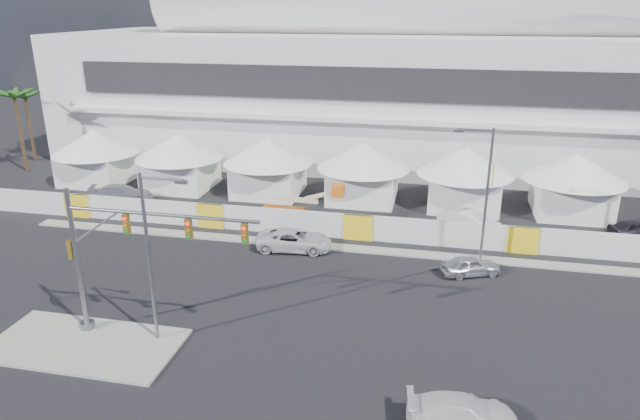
% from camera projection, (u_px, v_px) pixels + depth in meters
% --- Properties ---
extents(ground, '(160.00, 160.00, 0.00)m').
position_uv_depth(ground, '(213.00, 329.00, 31.74)').
color(ground, black).
rests_on(ground, ground).
extents(median_island, '(10.00, 5.00, 0.15)m').
position_uv_depth(median_island, '(85.00, 345.00, 30.13)').
color(median_island, gray).
rests_on(median_island, ground).
extents(far_curb, '(80.00, 1.20, 0.12)m').
position_uv_depth(far_curb, '(554.00, 266.00, 39.30)').
color(far_curb, gray).
rests_on(far_curb, ground).
extents(stadium, '(80.00, 24.80, 21.98)m').
position_uv_depth(stadium, '(418.00, 75.00, 65.02)').
color(stadium, silver).
rests_on(stadium, ground).
extents(tent_row, '(53.40, 8.40, 5.40)m').
position_uv_depth(tent_row, '(315.00, 164.00, 52.66)').
color(tent_row, white).
rests_on(tent_row, ground).
extents(hoarding_fence, '(70.00, 0.25, 2.00)m').
position_uv_depth(hoarding_fence, '(358.00, 227.00, 43.57)').
color(hoarding_fence, silver).
rests_on(hoarding_fence, ground).
extents(palm_cluster, '(10.60, 10.60, 8.55)m').
position_uv_depth(palm_cluster, '(27.00, 102.00, 63.12)').
color(palm_cluster, '#47331E').
rests_on(palm_cluster, ground).
extents(sedan_silver, '(2.92, 4.21, 1.33)m').
position_uv_depth(sedan_silver, '(471.00, 266.00, 37.90)').
color(sedan_silver, silver).
rests_on(sedan_silver, ground).
extents(pickup_curb, '(3.05, 5.72, 1.53)m').
position_uv_depth(pickup_curb, '(294.00, 240.00, 41.79)').
color(pickup_curb, silver).
rests_on(pickup_curb, ground).
extents(pickup_near, '(2.45, 4.89, 1.36)m').
position_uv_depth(pickup_near, '(462.00, 412.00, 24.23)').
color(pickup_near, silver).
rests_on(pickup_near, ground).
extents(lot_car_a, '(3.47, 5.22, 1.63)m').
position_uv_depth(lot_car_a, '(469.00, 222.00, 45.18)').
color(lot_car_a, white).
rests_on(lot_car_a, ground).
extents(lot_car_b, '(3.02, 4.53, 1.43)m').
position_uv_depth(lot_car_b, '(636.00, 229.00, 44.04)').
color(lot_car_b, black).
rests_on(lot_car_b, ground).
extents(lot_car_c, '(3.74, 5.90, 1.59)m').
position_uv_depth(lot_car_c, '(122.00, 194.00, 51.93)').
color(lot_car_c, '#B6B6BB').
rests_on(lot_car_c, ground).
extents(traffic_mast, '(10.62, 0.79, 8.11)m').
position_uv_depth(traffic_mast, '(112.00, 258.00, 29.61)').
color(traffic_mast, slate).
rests_on(traffic_mast, median_island).
extents(streetlight_median, '(2.54, 0.26, 9.20)m').
position_uv_depth(streetlight_median, '(152.00, 248.00, 28.79)').
color(streetlight_median, gray).
rests_on(streetlight_median, median_island).
extents(streetlight_curb, '(2.81, 0.63, 9.48)m').
position_uv_depth(streetlight_curb, '(484.00, 186.00, 38.47)').
color(streetlight_curb, slate).
rests_on(streetlight_curb, ground).
extents(boom_lift, '(7.01, 1.77, 3.55)m').
position_uv_depth(boom_lift, '(291.00, 211.00, 47.21)').
color(boom_lift, orange).
rests_on(boom_lift, ground).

